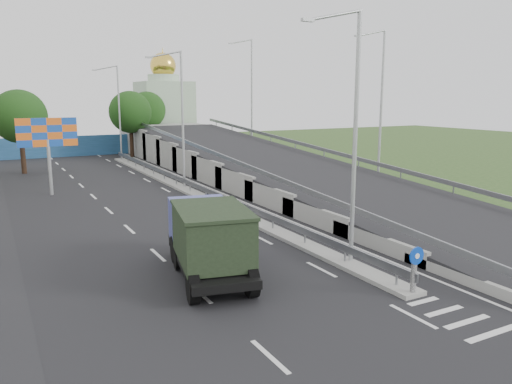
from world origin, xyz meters
TOP-DOWN VIEW (x-y plane):
  - ground at (0.00, 0.00)m, footprint 160.00×160.00m
  - road_surface at (-3.00, 20.00)m, footprint 26.00×90.00m
  - median at (0.00, 24.00)m, footprint 1.00×44.00m
  - overpass_ramp at (7.50, 24.00)m, footprint 10.00×50.00m
  - median_guardrail at (0.00, 24.00)m, footprint 0.09×44.00m
  - sign_bollard at (0.00, 2.17)m, footprint 0.64×0.23m
  - lamp_post_near at (0.11, 6.00)m, footprint 2.74×0.18m
  - lamp_post_mid at (0.11, 26.00)m, footprint 2.74×0.18m
  - lamp_post_far at (0.11, 46.00)m, footprint 2.74×0.18m
  - blue_wall at (-4.00, 52.00)m, footprint 30.00×0.50m
  - church at (10.00, 60.00)m, footprint 7.00×7.00m
  - billboard at (-9.00, 28.00)m, footprint 4.00×0.24m
  - tree_left_mid at (-10.00, 40.00)m, footprint 4.80×4.80m
  - tree_median_far at (2.00, 48.00)m, footprint 4.80×4.80m
  - tree_ramp_far at (6.00, 55.00)m, footprint 4.80×4.80m
  - dump_truck at (-5.46, 7.67)m, footprint 3.70×6.95m

SIDE VIEW (x-z plane):
  - ground at x=0.00m, z-range 0.00..0.00m
  - road_surface at x=-3.00m, z-range -0.02..0.02m
  - median at x=0.00m, z-range 0.00..0.20m
  - median_guardrail at x=0.00m, z-range 0.39..1.10m
  - sign_bollard at x=0.00m, z-range 0.20..1.87m
  - blue_wall at x=-4.00m, z-range 0.00..2.40m
  - dump_truck at x=-5.46m, z-range 0.16..3.06m
  - overpass_ramp at x=7.50m, z-range 0.00..3.50m
  - billboard at x=-9.00m, z-range 1.44..6.94m
  - tree_left_mid at x=-10.00m, z-range 1.38..8.98m
  - tree_median_far at x=2.00m, z-range 1.38..8.98m
  - tree_ramp_far at x=6.00m, z-range 1.38..8.98m
  - church at x=10.00m, z-range -1.59..12.21m
  - lamp_post_near at x=0.11m, z-range 0.77..10.85m
  - lamp_post_mid at x=0.11m, z-range 0.77..10.85m
  - lamp_post_far at x=0.11m, z-range 0.77..10.85m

